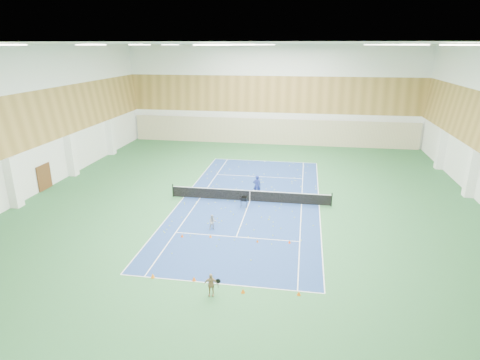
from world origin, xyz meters
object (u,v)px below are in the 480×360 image
(coach, at_px, (257,186))
(child_apron, at_px, (211,285))
(child_court, at_px, (213,222))
(tennis_net, at_px, (250,195))
(ball_cart, at_px, (244,202))

(coach, height_order, child_apron, coach)
(coach, bearing_deg, child_court, 65.14)
(coach, bearing_deg, tennis_net, 66.17)
(tennis_net, distance_m, ball_cart, 1.39)
(child_apron, bearing_deg, ball_cart, 83.65)
(coach, xyz_separation_m, ball_cart, (-0.66, -2.69, -0.46))
(child_apron, bearing_deg, tennis_net, 82.43)
(child_court, xyz_separation_m, child_apron, (1.63, -7.43, 0.09))
(tennis_net, relative_size, child_apron, 10.41)
(child_court, relative_size, ball_cart, 1.21)
(child_apron, bearing_deg, child_court, 95.49)
(child_apron, distance_m, ball_cart, 11.58)
(tennis_net, distance_m, child_court, 5.78)
(ball_cart, bearing_deg, child_court, -109.02)
(child_apron, bearing_deg, coach, 80.89)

